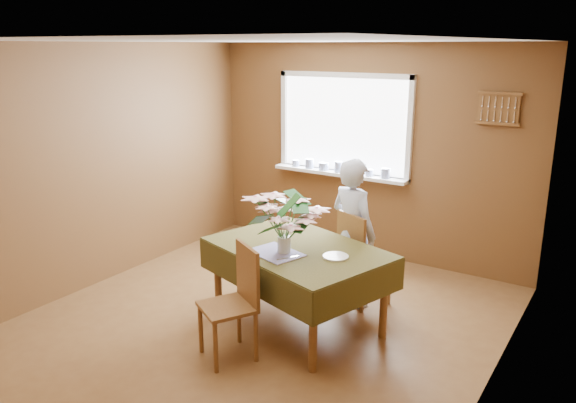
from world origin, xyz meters
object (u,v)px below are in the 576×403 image
Objects in this scene: chair_near at (236,297)px; chair_far at (359,255)px; dining_table at (297,256)px; flower_bouquet at (284,216)px; seated_woman at (353,233)px.

chair_far is at bearing 102.59° from chair_near.
dining_table is 3.05× the size of flower_bouquet.
flower_bouquet is at bearing 106.31° from chair_near.
chair_far reaches higher than dining_table.
chair_near is 1.59× the size of flower_bouquet.
chair_far is 1.08m from flower_bouquet.
flower_bouquet is at bearing -78.39° from dining_table.
dining_table is 0.46m from flower_bouquet.
chair_near is (-0.14, -0.70, -0.15)m from dining_table.
chair_far is at bearing 71.16° from flower_bouquet.
flower_bouquet reaches higher than chair_far.
flower_bouquet reaches higher than dining_table.
flower_bouquet is (-0.02, -0.18, 0.42)m from dining_table.
chair_far is 1.45m from chair_near.
seated_woman is at bearing 75.38° from flower_bouquet.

